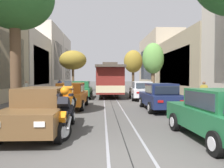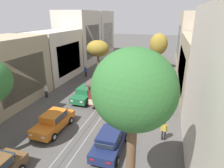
{
  "view_description": "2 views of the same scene",
  "coord_description": "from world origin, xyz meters",
  "px_view_note": "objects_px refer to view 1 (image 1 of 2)",
  "views": [
    {
      "loc": [
        -0.67,
        -4.95,
        1.95
      ],
      "look_at": [
        0.57,
        23.69,
        1.07
      ],
      "focal_mm": 35.42,
      "sensor_mm": 36.0,
      "label": 1
    },
    {
      "loc": [
        6.22,
        -3.25,
        9.42
      ],
      "look_at": [
        0.0,
        17.89,
        1.49
      ],
      "focal_mm": 30.74,
      "sensor_mm": 36.0,
      "label": 2
    }
  ],
  "objects_px": {
    "fire_hydrant": "(5,120)",
    "cable_car_trolley": "(109,80)",
    "street_tree_kerb_left_second": "(73,60)",
    "motorcycle_with_rider": "(66,108)",
    "parked_car_green_near_right": "(220,115)",
    "street_tree_kerb_right_second": "(153,59)",
    "pedestrian_crossing_far": "(60,85)",
    "street_tree_kerb_right_mid": "(133,62)",
    "pedestrian_on_right_pavement": "(27,89)",
    "parked_car_green_mid_left": "(81,90)",
    "pedestrian_on_left_pavement": "(204,92)",
    "parked_car_brown_near_left": "(41,110)",
    "parked_car_orange_second_left": "(71,95)",
    "parked_car_white_mid_right": "(142,90)",
    "parked_car_navy_second_right": "(160,97)"
  },
  "relations": [
    {
      "from": "parked_car_navy_second_right",
      "to": "street_tree_kerb_right_mid",
      "type": "relative_size",
      "value": 0.67
    },
    {
      "from": "motorcycle_with_rider",
      "to": "pedestrian_on_left_pavement",
      "type": "distance_m",
      "value": 11.66
    },
    {
      "from": "fire_hydrant",
      "to": "motorcycle_with_rider",
      "type": "bearing_deg",
      "value": -20.62
    },
    {
      "from": "street_tree_kerb_right_second",
      "to": "motorcycle_with_rider",
      "type": "distance_m",
      "value": 16.96
    },
    {
      "from": "cable_car_trolley",
      "to": "street_tree_kerb_left_second",
      "type": "bearing_deg",
      "value": 118.45
    },
    {
      "from": "street_tree_kerb_right_second",
      "to": "pedestrian_on_right_pavement",
      "type": "distance_m",
      "value": 12.6
    },
    {
      "from": "cable_car_trolley",
      "to": "motorcycle_with_rider",
      "type": "xyz_separation_m",
      "value": [
        -1.85,
        -15.02,
        -0.7
      ]
    },
    {
      "from": "street_tree_kerb_left_second",
      "to": "pedestrian_crossing_far",
      "type": "bearing_deg",
      "value": -127.24
    },
    {
      "from": "pedestrian_on_left_pavement",
      "to": "pedestrian_on_right_pavement",
      "type": "bearing_deg",
      "value": 161.38
    },
    {
      "from": "street_tree_kerb_right_second",
      "to": "pedestrian_on_left_pavement",
      "type": "relative_size",
      "value": 3.31
    },
    {
      "from": "street_tree_kerb_left_second",
      "to": "fire_hydrant",
      "type": "xyz_separation_m",
      "value": [
        0.62,
        -22.96,
        -3.88
      ]
    },
    {
      "from": "street_tree_kerb_right_mid",
      "to": "parked_car_orange_second_left",
      "type": "bearing_deg",
      "value": -107.48
    },
    {
      "from": "pedestrian_crossing_far",
      "to": "parked_car_brown_near_left",
      "type": "bearing_deg",
      "value": -80.82
    },
    {
      "from": "pedestrian_on_left_pavement",
      "to": "parked_car_orange_second_left",
      "type": "bearing_deg",
      "value": -172.84
    },
    {
      "from": "parked_car_orange_second_left",
      "to": "parked_car_navy_second_right",
      "type": "relative_size",
      "value": 1.01
    },
    {
      "from": "parked_car_navy_second_right",
      "to": "pedestrian_on_left_pavement",
      "type": "xyz_separation_m",
      "value": [
        3.74,
        2.39,
        0.14
      ]
    },
    {
      "from": "pedestrian_on_left_pavement",
      "to": "parked_car_green_mid_left",
      "type": "bearing_deg",
      "value": 149.6
    },
    {
      "from": "fire_hydrant",
      "to": "street_tree_kerb_left_second",
      "type": "bearing_deg",
      "value": 91.55
    },
    {
      "from": "street_tree_kerb_left_second",
      "to": "motorcycle_with_rider",
      "type": "distance_m",
      "value": 24.24
    },
    {
      "from": "parked_car_green_near_right",
      "to": "street_tree_kerb_left_second",
      "type": "height_order",
      "value": "street_tree_kerb_left_second"
    },
    {
      "from": "parked_car_green_near_right",
      "to": "pedestrian_on_left_pavement",
      "type": "height_order",
      "value": "pedestrian_on_left_pavement"
    },
    {
      "from": "street_tree_kerb_right_second",
      "to": "cable_car_trolley",
      "type": "bearing_deg",
      "value": -174.62
    },
    {
      "from": "parked_car_orange_second_left",
      "to": "cable_car_trolley",
      "type": "height_order",
      "value": "cable_car_trolley"
    },
    {
      "from": "parked_car_brown_near_left",
      "to": "pedestrian_crossing_far",
      "type": "relative_size",
      "value": 2.64
    },
    {
      "from": "parked_car_green_mid_left",
      "to": "motorcycle_with_rider",
      "type": "relative_size",
      "value": 2.36
    },
    {
      "from": "parked_car_green_mid_left",
      "to": "motorcycle_with_rider",
      "type": "bearing_deg",
      "value": -86.6
    },
    {
      "from": "street_tree_kerb_right_mid",
      "to": "pedestrian_on_left_pavement",
      "type": "distance_m",
      "value": 21.99
    },
    {
      "from": "parked_car_green_near_right",
      "to": "cable_car_trolley",
      "type": "relative_size",
      "value": 0.48
    },
    {
      "from": "parked_car_white_mid_right",
      "to": "motorcycle_with_rider",
      "type": "bearing_deg",
      "value": -111.06
    },
    {
      "from": "parked_car_green_near_right",
      "to": "pedestrian_crossing_far",
      "type": "relative_size",
      "value": 2.67
    },
    {
      "from": "fire_hydrant",
      "to": "parked_car_green_mid_left",
      "type": "bearing_deg",
      "value": 83.19
    },
    {
      "from": "parked_car_white_mid_right",
      "to": "pedestrian_crossing_far",
      "type": "distance_m",
      "value": 13.41
    },
    {
      "from": "street_tree_kerb_right_mid",
      "to": "pedestrian_on_right_pavement",
      "type": "xyz_separation_m",
      "value": [
        -11.92,
        -16.91,
        -3.62
      ]
    },
    {
      "from": "fire_hydrant",
      "to": "cable_car_trolley",
      "type": "bearing_deg",
      "value": 73.63
    },
    {
      "from": "parked_car_navy_second_right",
      "to": "pedestrian_on_right_pavement",
      "type": "height_order",
      "value": "pedestrian_on_right_pavement"
    },
    {
      "from": "street_tree_kerb_left_second",
      "to": "fire_hydrant",
      "type": "distance_m",
      "value": 23.29
    },
    {
      "from": "parked_car_white_mid_right",
      "to": "pedestrian_on_right_pavement",
      "type": "xyz_separation_m",
      "value": [
        -10.2,
        0.88,
        0.12
      ]
    },
    {
      "from": "motorcycle_with_rider",
      "to": "fire_hydrant",
      "type": "xyz_separation_m",
      "value": [
        -2.31,
        0.87,
        -0.54
      ]
    },
    {
      "from": "street_tree_kerb_right_second",
      "to": "motorcycle_with_rider",
      "type": "bearing_deg",
      "value": -112.47
    },
    {
      "from": "parked_car_green_mid_left",
      "to": "pedestrian_on_right_pavement",
      "type": "distance_m",
      "value": 4.84
    },
    {
      "from": "street_tree_kerb_left_second",
      "to": "cable_car_trolley",
      "type": "bearing_deg",
      "value": -61.55
    },
    {
      "from": "motorcycle_with_rider",
      "to": "pedestrian_on_right_pavement",
      "type": "distance_m",
      "value": 14.01
    },
    {
      "from": "parked_car_brown_near_left",
      "to": "parked_car_orange_second_left",
      "type": "bearing_deg",
      "value": 88.79
    },
    {
      "from": "pedestrian_on_right_pavement",
      "to": "street_tree_kerb_right_mid",
      "type": "bearing_deg",
      "value": 54.82
    },
    {
      "from": "pedestrian_crossing_far",
      "to": "fire_hydrant",
      "type": "xyz_separation_m",
      "value": [
        2.09,
        -21.03,
        -0.51
      ]
    },
    {
      "from": "parked_car_navy_second_right",
      "to": "street_tree_kerb_right_second",
      "type": "distance_m",
      "value": 10.31
    },
    {
      "from": "parked_car_brown_near_left",
      "to": "pedestrian_on_left_pavement",
      "type": "height_order",
      "value": "pedestrian_on_left_pavement"
    },
    {
      "from": "parked_car_green_mid_left",
      "to": "pedestrian_on_right_pavement",
      "type": "xyz_separation_m",
      "value": [
        -4.79,
        -0.67,
        0.12
      ]
    },
    {
      "from": "parked_car_orange_second_left",
      "to": "parked_car_green_mid_left",
      "type": "distance_m",
      "value": 6.52
    },
    {
      "from": "street_tree_kerb_right_second",
      "to": "parked_car_white_mid_right",
      "type": "bearing_deg",
      "value": -117.11
    }
  ]
}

